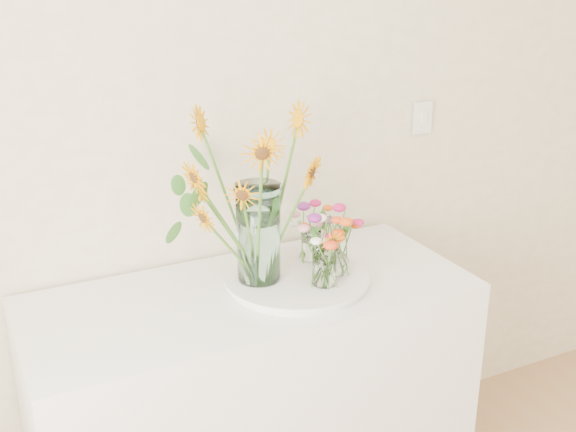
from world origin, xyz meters
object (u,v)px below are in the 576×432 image
at_px(small_vase_c, 311,245).
at_px(small_vase_a, 324,267).
at_px(tray, 296,280).
at_px(counter, 253,412).
at_px(small_vase_b, 335,255).
at_px(mason_jar, 258,233).

bearing_deg(small_vase_c, small_vase_a, -106.15).
xyz_separation_m(tray, small_vase_a, (0.05, -0.09, 0.08)).
bearing_deg(counter, small_vase_a, -29.37).
height_order(tray, small_vase_b, small_vase_b).
bearing_deg(mason_jar, tray, -15.95).
height_order(small_vase_a, small_vase_b, small_vase_b).
bearing_deg(small_vase_b, small_vase_c, 97.14).
relative_size(tray, small_vase_b, 3.29).
distance_m(small_vase_b, small_vase_c, 0.13).
relative_size(mason_jar, small_vase_b, 2.38).
relative_size(counter, small_vase_a, 10.96).
relative_size(counter, small_vase_c, 12.54).
relative_size(counter, tray, 3.20).
distance_m(small_vase_a, small_vase_b, 0.09).
height_order(counter, small_vase_b, small_vase_b).
relative_size(mason_jar, small_vase_a, 2.48).
bearing_deg(counter, small_vase_c, 16.03).
height_order(mason_jar, small_vase_b, mason_jar).
bearing_deg(small_vase_c, tray, -137.97).
xyz_separation_m(counter, mason_jar, (0.03, 0.01, 0.63)).
bearing_deg(tray, small_vase_c, 42.03).
bearing_deg(tray, counter, 172.58).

